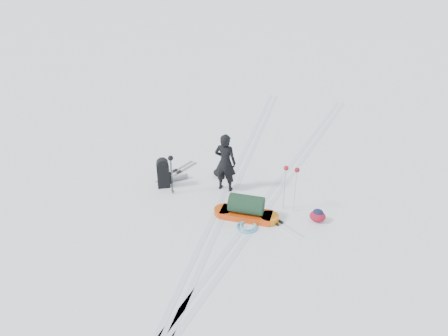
{
  "coord_description": "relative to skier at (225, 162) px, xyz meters",
  "views": [
    {
      "loc": [
        3.19,
        -9.88,
        6.67
      ],
      "look_at": [
        -0.09,
        0.04,
        0.95
      ],
      "focal_mm": 35.0,
      "sensor_mm": 36.0,
      "label": 1
    }
  ],
  "objects": [
    {
      "name": "stuff_sack",
      "position": [
        -0.39,
        0.65,
        -0.75
      ],
      "size": [
        0.48,
        0.43,
        0.25
      ],
      "rotation": [
        0.0,
        0.0,
        0.43
      ],
      "color": "black",
      "rests_on": "ground"
    },
    {
      "name": "skier",
      "position": [
        0.0,
        0.0,
        0.0
      ],
      "size": [
        0.66,
        0.45,
        1.75
      ],
      "primitive_type": "imported",
      "rotation": [
        0.0,
        0.0,
        3.1
      ],
      "color": "black",
      "rests_on": "ground"
    },
    {
      "name": "ski_poles_silver",
      "position": [
        1.96,
        -0.49,
        0.23
      ],
      "size": [
        0.42,
        0.15,
        1.32
      ],
      "rotation": [
        0.0,
        0.0,
        0.12
      ],
      "color": "#BABDC2",
      "rests_on": "ground"
    },
    {
      "name": "ski_tracks",
      "position": [
        0.81,
        0.38,
        -0.87
      ],
      "size": [
        3.38,
        17.97,
        0.01
      ],
      "color": "silver",
      "rests_on": "ground"
    },
    {
      "name": "pulk_sled",
      "position": [
        0.97,
        -1.2,
        -0.62
      ],
      "size": [
        1.76,
        0.63,
        0.66
      ],
      "rotation": [
        0.0,
        0.0,
        0.05
      ],
      "color": "#D73F0C",
      "rests_on": "ground"
    },
    {
      "name": "thermos_pair",
      "position": [
        -2.18,
        0.38,
        -0.75
      ],
      "size": [
        0.15,
        0.27,
        0.26
      ],
      "rotation": [
        0.0,
        0.0,
        0.43
      ],
      "color": "slate",
      "rests_on": "ground"
    },
    {
      "name": "rope_coil",
      "position": [
        1.12,
        -1.62,
        -0.84
      ],
      "size": [
        0.57,
        0.57,
        0.07
      ],
      "rotation": [
        0.0,
        0.0,
        0.04
      ],
      "color": "#52A7C9",
      "rests_on": "ground"
    },
    {
      "name": "ground",
      "position": [
        0.2,
        -0.49,
        -0.87
      ],
      "size": [
        200.0,
        200.0,
        0.0
      ],
      "primitive_type": "plane",
      "color": "white",
      "rests_on": "ground"
    },
    {
      "name": "small_daypack",
      "position": [
        2.78,
        -0.78,
        -0.7
      ],
      "size": [
        0.51,
        0.45,
        0.36
      ],
      "rotation": [
        0.0,
        0.0,
        -0.38
      ],
      "color": "maroon",
      "rests_on": "ground"
    },
    {
      "name": "expedition_rucksack",
      "position": [
        -1.72,
        -0.38,
        -0.45
      ],
      "size": [
        0.73,
        0.94,
        0.91
      ],
      "rotation": [
        0.0,
        0.0,
        0.5
      ],
      "color": "black",
      "rests_on": "ground"
    },
    {
      "name": "touring_skis_white",
      "position": [
        1.84,
        -1.22,
        -0.86
      ],
      "size": [
        1.46,
        1.04,
        0.06
      ],
      "rotation": [
        0.0,
        0.0,
        -0.56
      ],
      "color": "white",
      "rests_on": "ground"
    },
    {
      "name": "touring_skis_grey",
      "position": [
        -1.75,
        0.48,
        -0.86
      ],
      "size": [
        0.76,
        1.67,
        0.06
      ],
      "rotation": [
        0.0,
        0.0,
        1.25
      ],
      "color": "gray",
      "rests_on": "ground"
    },
    {
      "name": "ski_poles_black",
      "position": [
        -1.36,
        -0.71,
        0.12
      ],
      "size": [
        0.15,
        0.15,
        1.22
      ],
      "rotation": [
        0.0,
        0.0,
        0.19
      ],
      "color": "black",
      "rests_on": "ground"
    }
  ]
}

